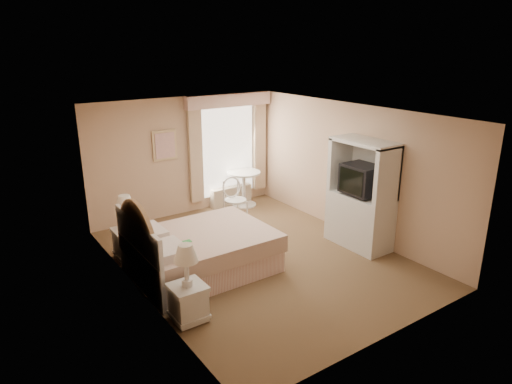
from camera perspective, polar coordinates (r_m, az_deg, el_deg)
room at (r=7.50m, az=0.37°, el=0.40°), size 4.21×5.51×2.51m
window at (r=10.18m, az=-3.35°, el=5.65°), size 2.05×0.22×2.51m
framed_art at (r=9.52m, az=-11.34°, el=5.74°), size 0.52×0.04×0.62m
bed at (r=7.41m, az=-7.47°, el=-7.35°), size 2.17×1.71×1.51m
nightstand_near at (r=6.19m, az=-8.53°, el=-12.37°), size 0.45×0.45×1.09m
nightstand_far at (r=8.10m, az=-15.75°, el=-5.20°), size 0.46×0.46×1.12m
round_table at (r=10.29m, az=-1.55°, el=1.13°), size 0.75×0.75×0.79m
cafe_chair at (r=9.38m, az=-2.79°, el=-0.53°), size 0.45×0.45×0.93m
armoire at (r=8.37m, az=12.97°, el=-1.34°), size 0.59×1.18×1.96m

